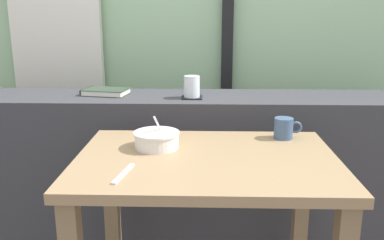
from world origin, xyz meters
TOP-DOWN VIEW (x-y plane):
  - curtain_left_panel at (-0.85, 1.14)m, footprint 0.56×0.06m
  - dark_console_ledge at (0.00, 0.55)m, footprint 2.80×0.39m
  - breakfast_table at (0.09, -0.10)m, footprint 0.93×0.66m
  - coaster_square at (0.02, 0.50)m, footprint 0.10×0.10m
  - juice_glass at (0.02, 0.50)m, footprint 0.08×0.08m
  - closed_book at (-0.42, 0.57)m, footprint 0.24×0.18m
  - soup_bowl at (-0.10, 0.00)m, footprint 0.17×0.18m
  - fork_utensil at (-0.18, -0.27)m, footprint 0.05×0.17m
  - ceramic_mug at (0.40, 0.14)m, footprint 0.11×0.08m

SIDE VIEW (x-z plane):
  - dark_console_ledge at x=0.00m, z-range 0.00..0.78m
  - breakfast_table at x=0.09m, z-range 0.22..0.91m
  - fork_utensil at x=-0.18m, z-range 0.69..0.70m
  - soup_bowl at x=-0.10m, z-range 0.66..0.79m
  - ceramic_mug at x=0.40m, z-range 0.69..0.78m
  - coaster_square at x=0.02m, z-range 0.78..0.79m
  - closed_book at x=-0.42m, z-range 0.78..0.81m
  - juice_glass at x=0.02m, z-range 0.78..0.89m
  - curtain_left_panel at x=-0.85m, z-range 0.00..2.50m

